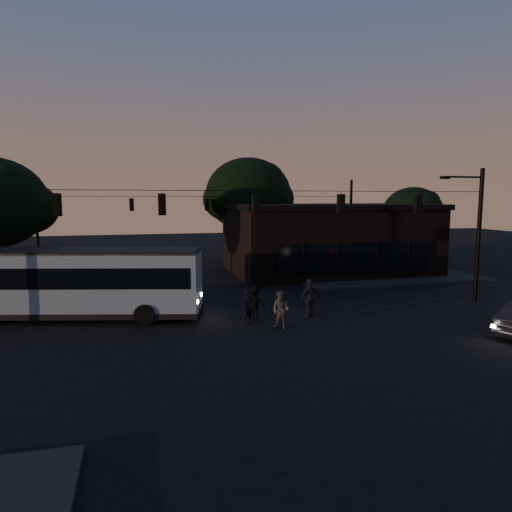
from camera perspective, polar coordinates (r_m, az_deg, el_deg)
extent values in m
plane|color=black|center=(19.40, 3.04, -10.27)|extent=(120.00, 120.00, 0.00)
cube|color=black|center=(36.67, 14.34, -2.06)|extent=(14.00, 10.00, 0.15)
cube|color=black|center=(33.20, -29.03, -3.70)|extent=(14.00, 10.00, 0.15)
cube|color=black|center=(36.83, 8.85, 1.92)|extent=(15.00, 10.00, 5.00)
cube|color=black|center=(36.68, 8.93, 6.12)|extent=(15.40, 10.40, 0.40)
cube|color=black|center=(32.30, 12.45, -0.14)|extent=(11.50, 0.18, 2.00)
cylinder|color=black|center=(40.96, -0.97, 1.82)|extent=(0.44, 0.44, 4.00)
ellipsoid|color=black|center=(40.78, -0.98, 7.70)|extent=(7.60, 7.60, 6.46)
cylinder|color=black|center=(42.98, 18.82, 1.02)|extent=(0.44, 0.44, 3.00)
ellipsoid|color=black|center=(42.78, 18.99, 5.22)|extent=(5.20, 5.20, 4.42)
cylinder|color=black|center=(28.64, 26.07, 2.31)|extent=(0.24, 0.24, 7.50)
cylinder|color=black|center=(22.35, 0.00, 8.17)|extent=(26.00, 0.03, 0.03)
cube|color=black|center=(21.88, -23.58, 5.89)|extent=(0.34, 0.30, 1.00)
cube|color=black|center=(21.65, -11.67, 6.33)|extent=(0.34, 0.30, 1.00)
cube|color=black|center=(22.35, 0.00, 6.50)|extent=(0.34, 0.30, 1.00)
cube|color=black|center=(23.89, 10.56, 6.42)|extent=(0.34, 0.30, 1.00)
cube|color=black|center=(26.13, 19.58, 6.18)|extent=(0.34, 0.30, 1.00)
cylinder|color=black|center=(38.38, -25.72, 3.37)|extent=(0.24, 0.24, 7.50)
cylinder|color=black|center=(42.05, 11.72, 4.20)|extent=(0.24, 0.24, 7.50)
cylinder|color=black|center=(38.05, -6.17, 7.40)|extent=(26.00, 0.03, 0.03)
cube|color=black|center=(37.62, -15.28, 6.21)|extent=(0.34, 0.30, 1.00)
cube|color=black|center=(38.05, -6.16, 6.42)|extent=(0.34, 0.30, 1.00)
cube|color=black|center=(39.39, 2.56, 6.48)|extent=(0.34, 0.30, 1.00)
cube|color=gray|center=(23.85, -21.56, -2.77)|extent=(12.25, 5.48, 2.82)
cube|color=black|center=(23.81, -21.59, -2.13)|extent=(11.80, 5.41, 0.98)
cube|color=black|center=(23.66, -21.72, 0.60)|extent=(12.25, 5.48, 0.16)
cube|color=black|center=(24.15, -21.40, -6.33)|extent=(12.36, 5.56, 0.27)
cylinder|color=black|center=(27.04, -28.76, -5.08)|extent=(1.01, 0.50, 0.98)
cylinder|color=black|center=(21.83, -13.76, -7.15)|extent=(1.01, 0.50, 0.98)
cylinder|color=black|center=(24.41, -12.34, -5.59)|extent=(1.01, 0.50, 0.98)
imported|color=black|center=(21.19, -1.02, -6.41)|extent=(0.73, 0.65, 1.67)
imported|color=#4B4944|center=(20.62, 3.13, -6.74)|extent=(1.04, 1.05, 1.71)
imported|color=black|center=(22.69, 6.74, -5.22)|extent=(1.22, 0.79, 1.93)
imported|color=black|center=(22.04, -0.14, -5.89)|extent=(1.19, 0.86, 1.66)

